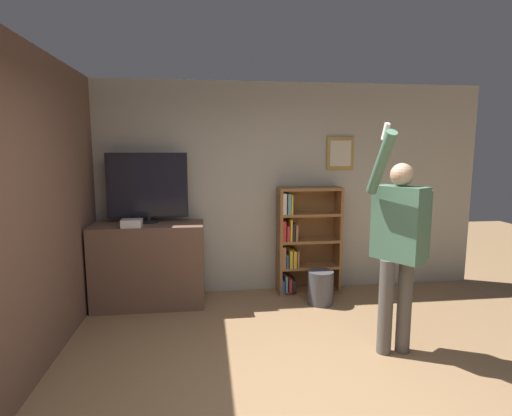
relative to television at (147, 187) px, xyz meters
name	(u,v)px	position (x,y,z in m)	size (l,w,h in m)	color
wall_back	(256,189)	(1.34, 0.29, -0.06)	(6.01, 0.09, 2.70)	#B2AD9E
wall_side_brick	(51,206)	(-0.70, -1.07, -0.07)	(0.06, 4.25, 2.70)	brown
tv_ledge	(149,265)	(0.00, -0.10, -0.92)	(1.29, 0.56, 0.99)	brown
television	(147,187)	(0.00, 0.00, 0.00)	(0.94, 0.22, 0.83)	black
game_console	(132,223)	(-0.15, -0.27, -0.38)	(0.22, 0.16, 0.09)	white
bookshelf	(303,241)	(1.92, 0.11, -0.74)	(0.81, 0.28, 1.38)	brown
person	(399,240)	(2.38, -1.56, -0.35)	(0.59, 0.58, 2.07)	#56514C
waste_bin	(320,287)	(2.04, -0.32, -1.21)	(0.31, 0.31, 0.41)	#4C4C51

